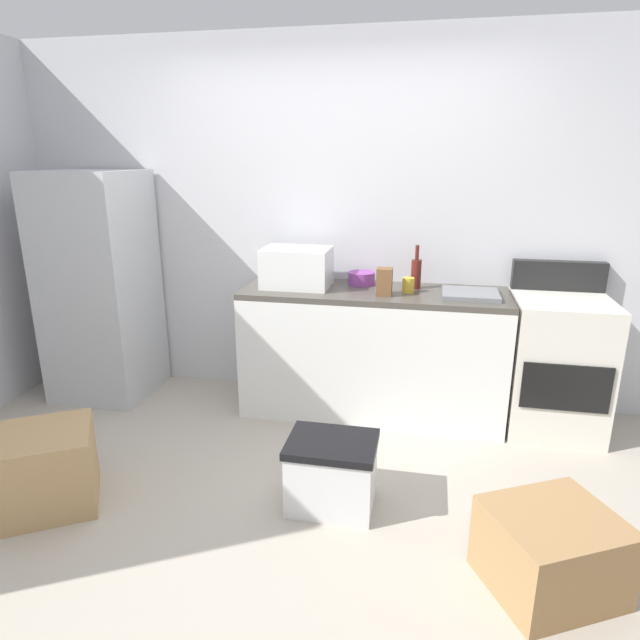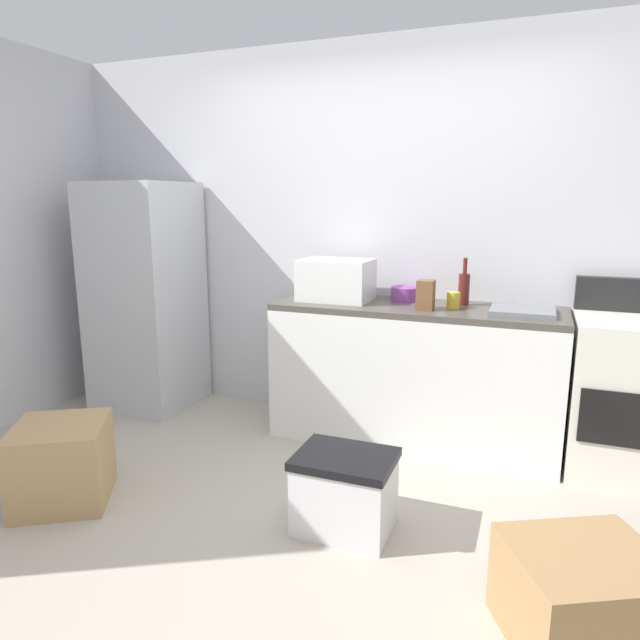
# 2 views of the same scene
# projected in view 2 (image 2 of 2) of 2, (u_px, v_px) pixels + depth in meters

# --- Properties ---
(ground_plane) EXTENTS (6.00, 6.00, 0.00)m
(ground_plane) POSITION_uv_depth(u_px,v_px,m) (299.00, 524.00, 2.75)
(ground_plane) COLOR #B2A899
(wall_back) EXTENTS (5.00, 0.10, 2.60)m
(wall_back) POSITION_uv_depth(u_px,v_px,m) (386.00, 237.00, 3.89)
(wall_back) COLOR silver
(wall_back) RESTS_ON ground_plane
(kitchen_counter) EXTENTS (1.80, 0.60, 0.90)m
(kitchen_counter) POSITION_uv_depth(u_px,v_px,m) (414.00, 374.00, 3.64)
(kitchen_counter) COLOR white
(kitchen_counter) RESTS_ON ground_plane
(refrigerator) EXTENTS (0.68, 0.66, 1.68)m
(refrigerator) POSITION_uv_depth(u_px,v_px,m) (145.00, 297.00, 4.24)
(refrigerator) COLOR silver
(refrigerator) RESTS_ON ground_plane
(stove_oven) EXTENTS (0.60, 0.61, 1.10)m
(stove_oven) POSITION_uv_depth(u_px,v_px,m) (626.00, 394.00, 3.21)
(stove_oven) COLOR silver
(stove_oven) RESTS_ON ground_plane
(microwave) EXTENTS (0.46, 0.34, 0.27)m
(microwave) POSITION_uv_depth(u_px,v_px,m) (336.00, 280.00, 3.72)
(microwave) COLOR white
(microwave) RESTS_ON kitchen_counter
(sink_basin) EXTENTS (0.36, 0.32, 0.03)m
(sink_basin) POSITION_uv_depth(u_px,v_px,m) (523.00, 311.00, 3.29)
(sink_basin) COLOR slate
(sink_basin) RESTS_ON kitchen_counter
(wine_bottle) EXTENTS (0.07, 0.07, 0.30)m
(wine_bottle) POSITION_uv_depth(u_px,v_px,m) (464.00, 288.00, 3.53)
(wine_bottle) COLOR #591E19
(wine_bottle) RESTS_ON kitchen_counter
(coffee_mug) EXTENTS (0.08, 0.08, 0.10)m
(coffee_mug) POSITION_uv_depth(u_px,v_px,m) (453.00, 300.00, 3.45)
(coffee_mug) COLOR gold
(coffee_mug) RESTS_ON kitchen_counter
(knife_block) EXTENTS (0.10, 0.10, 0.18)m
(knife_block) POSITION_uv_depth(u_px,v_px,m) (426.00, 295.00, 3.39)
(knife_block) COLOR brown
(knife_block) RESTS_ON kitchen_counter
(mixing_bowl) EXTENTS (0.19, 0.19, 0.09)m
(mixing_bowl) POSITION_uv_depth(u_px,v_px,m) (405.00, 294.00, 3.72)
(mixing_bowl) COLOR purple
(mixing_bowl) RESTS_ON kitchen_counter
(cardboard_box_large) EXTENTS (0.62, 0.62, 0.42)m
(cardboard_box_large) POSITION_uv_depth(u_px,v_px,m) (62.00, 463.00, 2.93)
(cardboard_box_large) COLOR tan
(cardboard_box_large) RESTS_ON ground_plane
(cardboard_box_medium) EXTENTS (0.66, 0.63, 0.35)m
(cardboard_box_medium) POSITION_uv_depth(u_px,v_px,m) (583.00, 599.00, 1.98)
(cardboard_box_medium) COLOR #A37A4C
(cardboard_box_medium) RESTS_ON ground_plane
(storage_bin) EXTENTS (0.46, 0.36, 0.38)m
(storage_bin) POSITION_uv_depth(u_px,v_px,m) (345.00, 492.00, 2.67)
(storage_bin) COLOR silver
(storage_bin) RESTS_ON ground_plane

